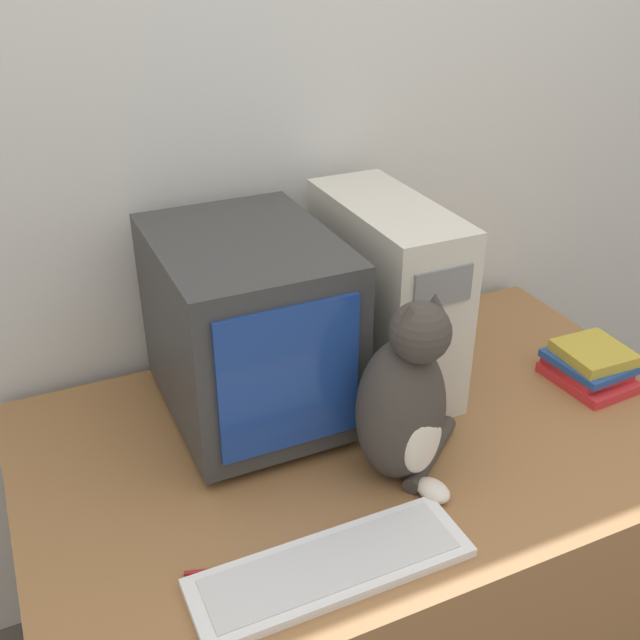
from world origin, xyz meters
TOP-DOWN VIEW (x-y plane):
  - wall_back at (0.00, 0.97)m, footprint 7.00×0.05m
  - desk at (0.00, 0.45)m, footprint 1.49×0.91m
  - crt_monitor at (-0.21, 0.64)m, footprint 0.36×0.48m
  - computer_tower at (0.14, 0.66)m, footprint 0.19×0.46m
  - keyboard at (-0.25, 0.14)m, footprint 0.50×0.15m
  - cat at (-0.01, 0.31)m, footprint 0.30×0.24m
  - book_stack at (0.58, 0.42)m, footprint 0.17×0.21m
  - pen at (-0.41, 0.21)m, footprint 0.14×0.05m

SIDE VIEW (x-z plane):
  - desk at x=0.00m, z-range 0.00..0.75m
  - pen at x=-0.41m, z-range 0.75..0.76m
  - keyboard at x=-0.25m, z-range 0.75..0.77m
  - book_stack at x=0.58m, z-range 0.75..0.84m
  - cat at x=-0.01m, z-range 0.72..1.13m
  - crt_monitor at x=-0.21m, z-range 0.76..1.18m
  - computer_tower at x=0.14m, z-range 0.75..1.19m
  - wall_back at x=0.00m, z-range 0.00..2.50m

